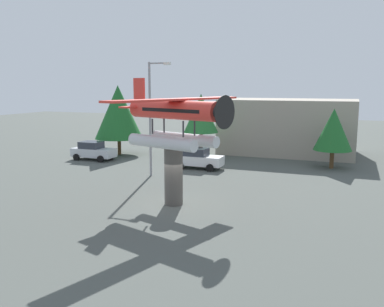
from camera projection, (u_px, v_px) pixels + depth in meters
name	position (u px, v px, depth m)	size (l,w,h in m)	color
ground_plane	(174.00, 204.00, 24.81)	(140.00, 140.00, 0.00)	#4C514C
display_pedestal	(174.00, 176.00, 24.53)	(1.10, 1.10, 3.50)	#4C4742
floatplane_monument	(175.00, 118.00, 23.89)	(7.20, 10.23, 4.00)	silver
car_near_silver	(93.00, 151.00, 39.50)	(4.20, 2.02, 1.76)	silver
car_mid_white	(198.00, 158.00, 35.38)	(4.20, 2.02, 1.76)	white
streetlight_primary	(152.00, 112.00, 31.76)	(1.84, 0.28, 8.81)	gray
storefront_building	(288.00, 126.00, 43.32)	(13.46, 7.96, 5.63)	#9E9384
tree_west	(118.00, 112.00, 42.00)	(4.85, 4.85, 7.09)	brown
tree_east	(201.00, 114.00, 39.39)	(3.31, 3.31, 6.27)	brown
tree_center_back	(333.00, 130.00, 35.07)	(3.22, 3.22, 5.14)	brown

